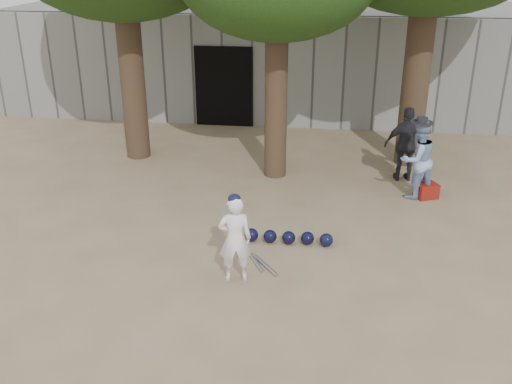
# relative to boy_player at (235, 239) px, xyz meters

# --- Properties ---
(ground) EXTENTS (70.00, 70.00, 0.00)m
(ground) POSITION_rel_boy_player_xyz_m (-0.44, 0.19, -0.69)
(ground) COLOR #937C5E
(ground) RESTS_ON ground
(boy_player) EXTENTS (0.56, 0.43, 1.38)m
(boy_player) POSITION_rel_boy_player_xyz_m (0.00, 0.00, 0.00)
(boy_player) COLOR white
(boy_player) RESTS_ON ground
(spectator_blue) EXTENTS (0.97, 0.91, 1.59)m
(spectator_blue) POSITION_rel_boy_player_xyz_m (3.07, 3.56, 0.11)
(spectator_blue) COLOR #8CABD9
(spectator_blue) RESTS_ON ground
(spectator_dark) EXTENTS (0.98, 0.50, 1.61)m
(spectator_dark) POSITION_rel_boy_player_xyz_m (2.96, 4.46, 0.12)
(spectator_dark) COLOR #222227
(spectator_dark) RESTS_ON ground
(red_bag) EXTENTS (0.52, 0.47, 0.30)m
(red_bag) POSITION_rel_boy_player_xyz_m (3.31, 3.54, -0.54)
(red_bag) COLOR maroon
(red_bag) RESTS_ON ground
(back_building) EXTENTS (16.00, 5.24, 3.00)m
(back_building) POSITION_rel_boy_player_xyz_m (-0.44, 10.52, 0.81)
(back_building) COLOR gray
(back_building) RESTS_ON ground
(helmet_row) EXTENTS (1.51, 0.25, 0.23)m
(helmet_row) POSITION_rel_boy_player_xyz_m (0.71, 1.24, -0.57)
(helmet_row) COLOR black
(helmet_row) RESTS_ON ground
(bat_pile) EXTENTS (0.61, 0.76, 0.06)m
(bat_pile) POSITION_rel_boy_player_xyz_m (0.32, 0.48, -0.66)
(bat_pile) COLOR #A9A9B0
(bat_pile) RESTS_ON ground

